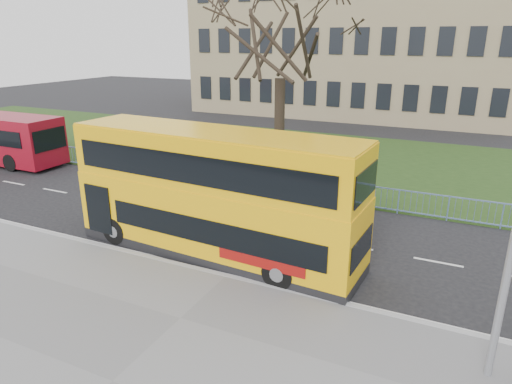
# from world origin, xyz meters

# --- Properties ---
(ground) EXTENTS (120.00, 120.00, 0.00)m
(ground) POSITION_xyz_m (0.00, 0.00, 0.00)
(ground) COLOR black
(ground) RESTS_ON ground
(pavement) EXTENTS (80.00, 10.50, 0.12)m
(pavement) POSITION_xyz_m (0.00, -6.75, 0.06)
(pavement) COLOR slate
(pavement) RESTS_ON ground
(kerb) EXTENTS (80.00, 0.20, 0.14)m
(kerb) POSITION_xyz_m (0.00, -1.55, 0.07)
(kerb) COLOR #9A9A9D
(kerb) RESTS_ON ground
(grass_verge) EXTENTS (80.00, 15.40, 0.08)m
(grass_verge) POSITION_xyz_m (0.00, 14.30, 0.04)
(grass_verge) COLOR #1C3714
(grass_verge) RESTS_ON ground
(guard_railing) EXTENTS (40.00, 0.12, 1.10)m
(guard_railing) POSITION_xyz_m (0.00, 6.60, 0.55)
(guard_railing) COLOR #7192CA
(guard_railing) RESTS_ON ground
(bare_tree) EXTENTS (8.61, 8.61, 12.30)m
(bare_tree) POSITION_xyz_m (-3.00, 10.00, 6.23)
(bare_tree) COLOR black
(bare_tree) RESTS_ON grass_verge
(civic_building) EXTENTS (30.00, 15.00, 14.00)m
(civic_building) POSITION_xyz_m (-5.00, 35.00, 7.00)
(civic_building) COLOR #8D7A5A
(civic_building) RESTS_ON ground
(yellow_bus) EXTENTS (10.47, 3.10, 4.33)m
(yellow_bus) POSITION_xyz_m (-1.22, -0.12, 2.32)
(yellow_bus) COLOR #FCB80A
(yellow_bus) RESTS_ON ground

